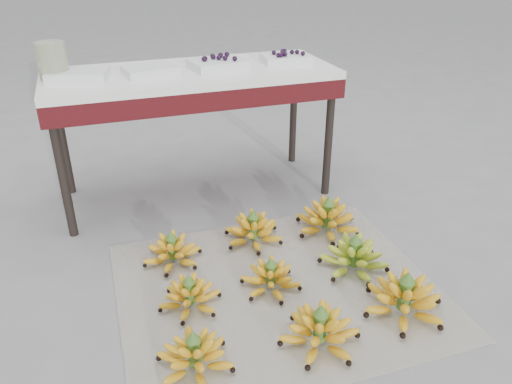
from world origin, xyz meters
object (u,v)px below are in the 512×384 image
object	(u,v)px
bunch_front_right	(404,299)
bunch_back_left	(172,251)
bunch_mid_left	(190,296)
tray_far_left	(78,75)
bunch_mid_right	(354,257)
vendor_table	(192,85)
tray_far_right	(286,58)
bunch_front_center	(320,331)
bunch_mid_center	(271,278)
tray_right	(218,64)
bunch_back_center	(253,230)
tray_left	(150,70)
glass_jar	(52,61)
newspaper_mat	(277,289)
bunch_front_left	(195,356)
bunch_back_right	(328,219)

from	to	relation	value
bunch_front_right	bunch_back_left	distance (m)	0.97
bunch_mid_left	tray_far_left	size ratio (longest dim) A/B	0.90
bunch_mid_right	vendor_table	bearing A→B (deg)	103.63
bunch_back_left	tray_far_right	distance (m)	1.18
bunch_front_center	bunch_mid_left	distance (m)	0.51
bunch_front_center	bunch_mid_center	xyz separation A→B (m)	(-0.05, 0.34, -0.01)
bunch_mid_center	tray_right	distance (m)	1.13
bunch_back_center	vendor_table	distance (m)	0.80
bunch_front_center	tray_far_right	bearing A→B (deg)	85.20
tray_left	bunch_mid_left	bearing A→B (deg)	-93.02
bunch_front_right	tray_far_left	xyz separation A→B (m)	(-1.03, 1.22, 0.63)
bunch_mid_left	glass_jar	xyz separation A→B (m)	(-0.38, 0.96, 0.71)
bunch_back_center	bunch_mid_right	bearing A→B (deg)	-42.52
bunch_mid_right	tray_right	bearing A→B (deg)	96.93
bunch_back_left	vendor_table	xyz separation A→B (m)	(0.26, 0.62, 0.55)
bunch_mid_left	bunch_back_left	world-z (taller)	bunch_back_left
newspaper_mat	bunch_mid_left	distance (m)	0.36
tray_far_left	tray_left	xyz separation A→B (m)	(0.33, -0.02, -0.00)
bunch_mid_right	tray_right	size ratio (longest dim) A/B	1.17
bunch_front_left	tray_far_right	size ratio (longest dim) A/B	1.28
bunch_mid_center	bunch_mid_right	bearing A→B (deg)	-5.16
bunch_mid_right	bunch_back_center	distance (m)	0.48
tray_left	bunch_mid_center	bearing A→B (deg)	-72.74
bunch_back_right	tray_far_right	world-z (taller)	tray_far_right
tray_right	tray_far_right	xyz separation A→B (m)	(0.37, 0.01, -0.00)
bunch_back_left	glass_jar	size ratio (longest dim) A/B	1.91
bunch_front_left	bunch_back_left	world-z (taller)	bunch_front_left
newspaper_mat	tray_far_left	bearing A→B (deg)	124.20
bunch_mid_left	bunch_back_right	bearing A→B (deg)	32.59
vendor_table	bunch_back_right	bearing A→B (deg)	-51.20
glass_jar	bunch_back_right	bearing A→B (deg)	-29.52
bunch_mid_center	bunch_front_right	bearing A→B (deg)	-41.87
bunch_mid_right	tray_far_right	bearing A→B (deg)	74.39
bunch_back_center	tray_right	distance (m)	0.85
bunch_back_left	glass_jar	distance (m)	1.03
tray_far_right	bunch_front_left	bearing A→B (deg)	-123.05
tray_left	bunch_back_right	bearing A→B (deg)	-39.96
bunch_mid_left	glass_jar	distance (m)	1.25
bunch_front_right	bunch_back_left	xyz separation A→B (m)	(-0.76, 0.61, -0.01)
newspaper_mat	vendor_table	world-z (taller)	vendor_table
bunch_mid_left	tray_far_left	world-z (taller)	tray_far_left
bunch_front_left	bunch_mid_left	xyz separation A→B (m)	(0.05, 0.31, -0.00)
bunch_back_right	tray_far_left	distance (m)	1.34
tray_far_right	glass_jar	world-z (taller)	glass_jar
bunch_front_right	bunch_mid_left	xyz separation A→B (m)	(-0.75, 0.30, -0.01)
bunch_front_left	tray_far_right	xyz separation A→B (m)	(0.81, 1.24, 0.65)
bunch_front_left	newspaper_mat	bearing A→B (deg)	15.05
bunch_mid_left	bunch_back_center	bearing A→B (deg)	52.34
bunch_mid_center	tray_left	size ratio (longest dim) A/B	0.99
bunch_mid_center	bunch_back_left	xyz separation A→B (m)	(-0.34, 0.31, 0.00)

